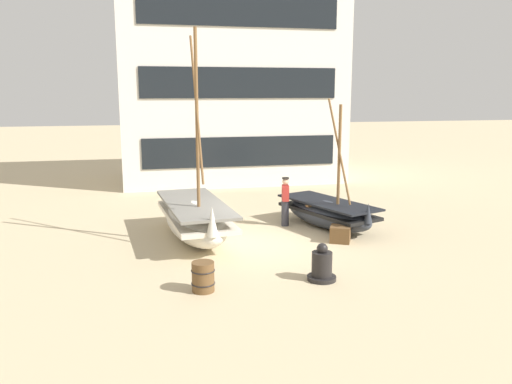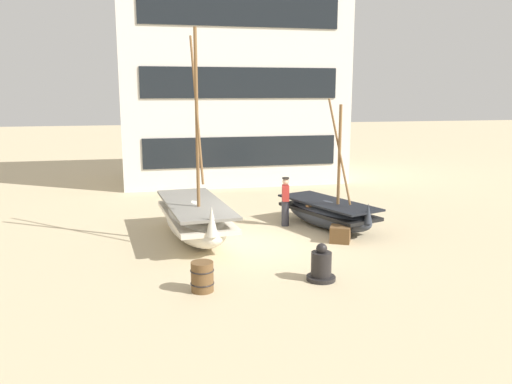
{
  "view_description": "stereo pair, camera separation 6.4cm",
  "coord_description": "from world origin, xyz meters",
  "px_view_note": "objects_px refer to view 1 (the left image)",
  "views": [
    {
      "loc": [
        -3.61,
        -14.77,
        4.52
      ],
      "look_at": [
        0.0,
        1.0,
        1.4
      ],
      "focal_mm": 36.42,
      "sensor_mm": 36.0,
      "label": 1
    },
    {
      "loc": [
        -3.55,
        -14.79,
        4.52
      ],
      "look_at": [
        0.0,
        1.0,
        1.4
      ],
      "focal_mm": 36.42,
      "sensor_mm": 36.0,
      "label": 2
    }
  ],
  "objects_px": {
    "fishing_boat_near_left": "(195,219)",
    "fishing_boat_centre_large": "(328,213)",
    "capstan_winch": "(322,266)",
    "harbor_building_main": "(229,84)",
    "cargo_crate": "(340,234)",
    "fisherman_by_hull": "(285,202)",
    "wooden_barrel": "(203,277)"
  },
  "relations": [
    {
      "from": "fishing_boat_centre_large",
      "to": "fisherman_by_hull",
      "type": "relative_size",
      "value": 2.56
    },
    {
      "from": "wooden_barrel",
      "to": "cargo_crate",
      "type": "xyz_separation_m",
      "value": [
        4.6,
        3.07,
        -0.1
      ]
    },
    {
      "from": "capstan_winch",
      "to": "wooden_barrel",
      "type": "distance_m",
      "value": 2.92
    },
    {
      "from": "cargo_crate",
      "to": "harbor_building_main",
      "type": "xyz_separation_m",
      "value": [
        -1.18,
        12.57,
        4.7
      ]
    },
    {
      "from": "fishing_boat_near_left",
      "to": "cargo_crate",
      "type": "height_order",
      "value": "fishing_boat_near_left"
    },
    {
      "from": "fishing_boat_centre_large",
      "to": "cargo_crate",
      "type": "relative_size",
      "value": 7.26
    },
    {
      "from": "fishing_boat_near_left",
      "to": "fisherman_by_hull",
      "type": "xyz_separation_m",
      "value": [
        3.18,
        0.96,
        0.18
      ]
    },
    {
      "from": "fisherman_by_hull",
      "to": "fishing_boat_near_left",
      "type": "bearing_deg",
      "value": -163.26
    },
    {
      "from": "fishing_boat_near_left",
      "to": "fishing_boat_centre_large",
      "type": "distance_m",
      "value": 4.57
    },
    {
      "from": "fishing_boat_near_left",
      "to": "harbor_building_main",
      "type": "xyz_separation_m",
      "value": [
        3.11,
        11.26,
        4.29
      ]
    },
    {
      "from": "fishing_boat_centre_large",
      "to": "wooden_barrel",
      "type": "xyz_separation_m",
      "value": [
        -4.86,
        -4.81,
        -0.16
      ]
    },
    {
      "from": "fishing_boat_near_left",
      "to": "fisherman_by_hull",
      "type": "bearing_deg",
      "value": 16.74
    },
    {
      "from": "fishing_boat_near_left",
      "to": "cargo_crate",
      "type": "bearing_deg",
      "value": -16.91
    },
    {
      "from": "fishing_boat_centre_large",
      "to": "fisherman_by_hull",
      "type": "distance_m",
      "value": 1.5
    },
    {
      "from": "harbor_building_main",
      "to": "wooden_barrel",
      "type": "bearing_deg",
      "value": -102.34
    },
    {
      "from": "fisherman_by_hull",
      "to": "capstan_winch",
      "type": "height_order",
      "value": "fisherman_by_hull"
    },
    {
      "from": "capstan_winch",
      "to": "harbor_building_main",
      "type": "relative_size",
      "value": 0.08
    },
    {
      "from": "capstan_winch",
      "to": "harbor_building_main",
      "type": "distance_m",
      "value": 16.22
    },
    {
      "from": "capstan_winch",
      "to": "fishing_boat_near_left",
      "type": "bearing_deg",
      "value": 121.24
    },
    {
      "from": "fishing_boat_centre_large",
      "to": "fisherman_by_hull",
      "type": "bearing_deg",
      "value": 159.05
    },
    {
      "from": "capstan_winch",
      "to": "wooden_barrel",
      "type": "height_order",
      "value": "capstan_winch"
    },
    {
      "from": "fishing_boat_near_left",
      "to": "fishing_boat_centre_large",
      "type": "xyz_separation_m",
      "value": [
        4.54,
        0.44,
        -0.15
      ]
    },
    {
      "from": "fishing_boat_centre_large",
      "to": "wooden_barrel",
      "type": "distance_m",
      "value": 6.84
    },
    {
      "from": "fisherman_by_hull",
      "to": "capstan_winch",
      "type": "xyz_separation_m",
      "value": [
        -0.58,
        -5.25,
        -0.47
      ]
    },
    {
      "from": "capstan_winch",
      "to": "cargo_crate",
      "type": "xyz_separation_m",
      "value": [
        1.69,
        2.99,
        -0.11
      ]
    },
    {
      "from": "fishing_boat_centre_large",
      "to": "cargo_crate",
      "type": "height_order",
      "value": "fishing_boat_centre_large"
    },
    {
      "from": "fisherman_by_hull",
      "to": "harbor_building_main",
      "type": "distance_m",
      "value": 11.1
    },
    {
      "from": "capstan_winch",
      "to": "wooden_barrel",
      "type": "relative_size",
      "value": 1.33
    },
    {
      "from": "wooden_barrel",
      "to": "cargo_crate",
      "type": "height_order",
      "value": "wooden_barrel"
    },
    {
      "from": "fishing_boat_centre_large",
      "to": "cargo_crate",
      "type": "distance_m",
      "value": 1.78
    },
    {
      "from": "wooden_barrel",
      "to": "harbor_building_main",
      "type": "distance_m",
      "value": 16.65
    },
    {
      "from": "fishing_boat_centre_large",
      "to": "fisherman_by_hull",
      "type": "xyz_separation_m",
      "value": [
        -1.36,
        0.52,
        0.33
      ]
    }
  ]
}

